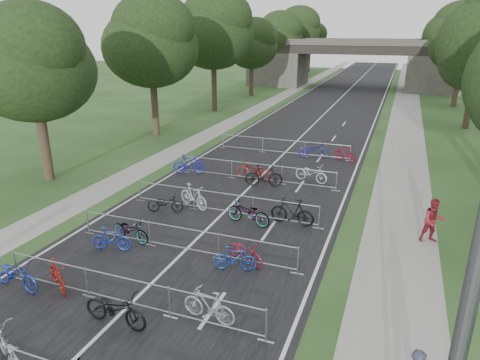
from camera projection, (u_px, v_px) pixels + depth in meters
name	position (u px, v px, depth m)	size (l,w,h in m)	color
road	(336.00, 103.00, 51.39)	(11.00, 140.00, 0.01)	black
sidewalk_right	(407.00, 107.00, 48.73)	(3.00, 140.00, 0.01)	gray
sidewalk_left	(276.00, 99.00, 53.89)	(2.00, 140.00, 0.01)	gray
lane_markings	(336.00, 103.00, 51.39)	(0.12, 140.00, 0.00)	silver
overpass_bridge	(353.00, 64.00, 63.45)	(31.00, 8.00, 7.05)	#3F3D38
tree_left_0	(33.00, 66.00, 22.96)	(6.72, 6.72, 10.25)	#33261C
tree_left_1	(151.00, 44.00, 33.28)	(7.56, 7.56, 11.53)	#33261C
tree_left_2	(214.00, 32.00, 43.59)	(8.40, 8.40, 12.81)	#33261C
tree_right_2	(479.00, 59.00, 36.16)	(6.16, 6.16, 9.39)	#33261C
tree_left_3	(252.00, 45.00, 54.72)	(6.72, 6.72, 10.25)	#33261C
tree_right_3	(465.00, 43.00, 46.42)	(7.17, 7.17, 10.93)	#33261C
tree_left_4	(278.00, 37.00, 65.04)	(7.56, 7.56, 11.53)	#33261C
tree_right_4	(456.00, 33.00, 56.68)	(8.18, 8.18, 12.47)	#33261C
tree_left_5	(297.00, 31.00, 75.35)	(8.40, 8.40, 12.81)	#33261C
tree_right_5	(447.00, 45.00, 67.92)	(6.16, 6.16, 9.39)	#33261C
tree_left_6	(310.00, 39.00, 86.48)	(6.72, 6.72, 10.25)	#33261C
tree_right_6	(443.00, 38.00, 78.18)	(7.17, 7.17, 10.93)	#33261C
barrier_row_2	(127.00, 292.00, 13.45)	(9.70, 0.08, 1.10)	#929499
barrier_row_3	(183.00, 240.00, 16.81)	(9.70, 0.08, 1.10)	#929499
barrier_row_4	(223.00, 203.00, 20.33)	(9.70, 0.08, 1.10)	#929499
barrier_row_5	(256.00, 172.00, 24.74)	(9.70, 0.08, 1.10)	#929499
barrier_row_6	(283.00, 147.00, 30.04)	(9.70, 0.08, 1.10)	#929499
bike_5	(8.00, 351.00, 11.00)	(0.71, 2.04, 1.07)	gray
bike_8	(15.00, 274.00, 14.42)	(0.74, 2.13, 1.12)	navy
bike_9	(57.00, 276.00, 14.37)	(0.49, 1.75, 1.05)	maroon
bike_10	(115.00, 309.00, 12.61)	(0.75, 2.15, 1.13)	black
bike_11	(209.00, 306.00, 12.80)	(0.51, 1.79, 1.07)	#929198
bike_12	(111.00, 239.00, 16.96)	(0.46, 1.64, 0.99)	navy
bike_13	(130.00, 230.00, 17.71)	(0.66, 1.90, 1.00)	#929499
bike_14	(235.00, 259.00, 15.54)	(0.46, 1.62, 0.97)	navy
bike_15	(245.00, 252.00, 16.08)	(0.61, 1.74, 0.91)	maroon
bike_16	(165.00, 203.00, 20.56)	(0.61, 1.74, 0.92)	black
bike_17	(193.00, 196.00, 21.02)	(0.56, 1.97, 1.18)	silver
bike_18	(248.00, 213.00, 19.22)	(0.75, 2.16, 1.13)	#929499
bike_19	(292.00, 212.00, 19.20)	(0.58, 2.04, 1.23)	black
bike_20	(189.00, 164.00, 26.06)	(0.56, 1.98, 1.19)	#1B1B96
bike_21	(254.00, 171.00, 24.92)	(0.75, 2.15, 1.13)	maroon
bike_22	(264.00, 176.00, 23.88)	(0.59, 2.10, 1.26)	black
bike_23	(311.00, 173.00, 24.61)	(0.71, 2.03, 1.07)	#B2B2BA
bike_26	(313.00, 150.00, 29.34)	(0.71, 2.04, 1.07)	navy
bike_27	(345.00, 154.00, 28.55)	(0.48, 1.70, 1.02)	maroon
pedestrian_b	(433.00, 221.00, 17.50)	(0.92, 0.72, 1.89)	maroon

